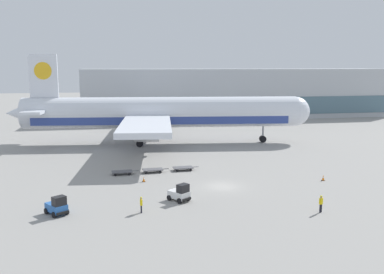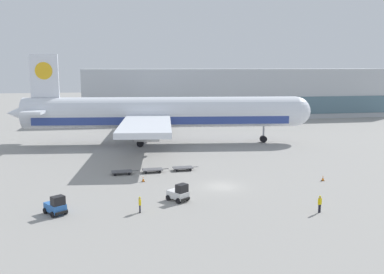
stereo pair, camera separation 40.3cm
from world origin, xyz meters
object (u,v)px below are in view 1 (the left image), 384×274
at_px(ground_crew_near, 321,202).
at_px(baggage_tug_foreground, 180,193).
at_px(traffic_cone_far, 323,178).
at_px(airplane_main, 158,114).
at_px(ground_crew_far, 141,203).
at_px(baggage_dolly_second, 153,170).
at_px(baggage_dolly_third, 183,168).
at_px(baggage_tug_mid, 57,206).
at_px(traffic_cone_near, 144,179).
at_px(baggage_dolly_lead, 122,172).

bearing_deg(ground_crew_near, baggage_tug_foreground, 129.35).
height_order(baggage_tug_foreground, traffic_cone_far, baggage_tug_foreground).
xyz_separation_m(airplane_main, baggage_tug_foreground, (-1.54, -35.99, -4.96)).
xyz_separation_m(ground_crew_far, traffic_cone_far, (24.34, 8.05, -0.62)).
bearing_deg(baggage_dolly_second, baggage_tug_foreground, -85.62).
height_order(baggage_tug_foreground, ground_crew_far, baggage_tug_foreground).
bearing_deg(baggage_dolly_third, traffic_cone_far, -30.14).
xyz_separation_m(baggage_tug_mid, baggage_dolly_second, (11.19, 15.50, -0.49)).
height_order(baggage_tug_foreground, baggage_dolly_third, baggage_tug_foreground).
height_order(ground_crew_near, ground_crew_far, ground_crew_near).
relative_size(airplane_main, baggage_tug_mid, 20.62).
height_order(baggage_tug_mid, ground_crew_far, baggage_tug_mid).
bearing_deg(baggage_tug_mid, airplane_main, 124.68).
xyz_separation_m(baggage_tug_foreground, baggage_dolly_third, (2.71, 13.77, -0.49)).
distance_m(baggage_dolly_second, traffic_cone_near, 4.97).
xyz_separation_m(airplane_main, baggage_dolly_second, (-3.24, -22.56, -5.45)).
relative_size(baggage_tug_foreground, baggage_dolly_second, 0.75).
bearing_deg(baggage_dolly_third, traffic_cone_near, -143.08).
height_order(baggage_tug_foreground, traffic_cone_near, baggage_tug_foreground).
distance_m(ground_crew_far, traffic_cone_near, 11.93).
bearing_deg(traffic_cone_near, traffic_cone_far, -9.33).
bearing_deg(baggage_dolly_third, ground_crew_near, -64.55).
relative_size(baggage_dolly_lead, ground_crew_near, 2.06).
bearing_deg(baggage_tug_mid, ground_crew_far, 48.33).
height_order(baggage_tug_mid, baggage_dolly_third, baggage_tug_mid).
height_order(baggage_dolly_lead, baggage_dolly_second, same).
bearing_deg(ground_crew_far, airplane_main, -12.26).
relative_size(baggage_tug_foreground, ground_crew_near, 1.55).
xyz_separation_m(baggage_tug_foreground, baggage_dolly_second, (-1.70, 13.43, -0.49)).
height_order(baggage_dolly_third, ground_crew_near, ground_crew_near).
distance_m(baggage_tug_mid, traffic_cone_far, 33.46).
xyz_separation_m(baggage_tug_foreground, ground_crew_far, (-4.51, -3.12, 0.11)).
distance_m(baggage_dolly_second, traffic_cone_far, 23.15).
bearing_deg(baggage_tug_foreground, ground_crew_near, 28.32).
distance_m(baggage_tug_foreground, ground_crew_near, 15.04).
xyz_separation_m(baggage_dolly_second, ground_crew_far, (-2.81, -16.55, 0.60)).
xyz_separation_m(ground_crew_near, traffic_cone_near, (-16.93, 15.18, -0.72)).
height_order(baggage_tug_mid, ground_crew_near, baggage_tug_mid).
xyz_separation_m(baggage_dolly_second, baggage_dolly_third, (4.41, 0.35, 0.00)).
distance_m(airplane_main, baggage_tug_foreground, 36.36).
height_order(baggage_tug_mid, traffic_cone_far, baggage_tug_mid).
bearing_deg(baggage_tug_mid, baggage_tug_foreground, 64.59).
bearing_deg(traffic_cone_near, baggage_dolly_lead, 121.48).
bearing_deg(ground_crew_far, baggage_tug_foreground, -58.77).
height_order(airplane_main, baggage_dolly_second, airplane_main).
height_order(baggage_dolly_third, ground_crew_far, ground_crew_far).
bearing_deg(baggage_dolly_second, traffic_cone_near, -112.19).
height_order(baggage_dolly_second, traffic_cone_near, traffic_cone_near).
bearing_deg(traffic_cone_far, ground_crew_near, -118.78).
bearing_deg(traffic_cone_far, ground_crew_far, -161.70).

